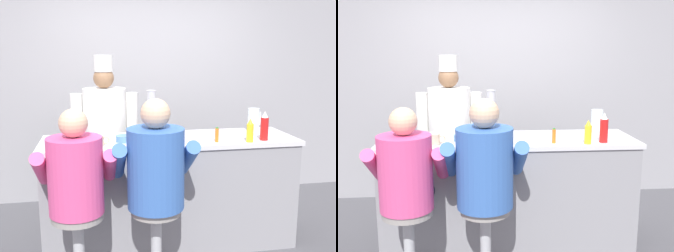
{
  "view_description": "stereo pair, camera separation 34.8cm",
  "coord_description": "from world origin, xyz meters",
  "views": [
    {
      "loc": [
        -0.65,
        -3.05,
        1.78
      ],
      "look_at": [
        -0.02,
        0.31,
        1.13
      ],
      "focal_mm": 42.0,
      "sensor_mm": 36.0,
      "label": 1
    },
    {
      "loc": [
        -0.3,
        -3.1,
        1.78
      ],
      "look_at": [
        -0.02,
        0.31,
        1.13
      ],
      "focal_mm": 42.0,
      "sensor_mm": 36.0,
      "label": 2
    }
  ],
  "objects": [
    {
      "name": "coffee_mug_tan",
      "position": [
        -0.63,
        0.15,
        1.06
      ],
      "size": [
        0.15,
        0.1,
        0.09
      ],
      "color": "beige",
      "rests_on": "diner_counter"
    },
    {
      "name": "mustard_bottle_yellow",
      "position": [
        0.65,
        0.08,
        1.1
      ],
      "size": [
        0.06,
        0.06,
        0.21
      ],
      "color": "yellow",
      "rests_on": "diner_counter"
    },
    {
      "name": "wall_back",
      "position": [
        0.0,
        1.66,
        1.35
      ],
      "size": [
        10.0,
        0.06,
        2.7
      ],
      "color": "#99999E",
      "rests_on": "ground_plane"
    },
    {
      "name": "diner_seated_pink",
      "position": [
        -0.8,
        -0.29,
        0.86
      ],
      "size": [
        0.59,
        0.59,
        1.4
      ],
      "color": "#B2B5BA",
      "rests_on": "ground_plane"
    },
    {
      "name": "diner_seated_blue",
      "position": [
        -0.23,
        -0.28,
        0.89
      ],
      "size": [
        0.64,
        0.63,
        1.45
      ],
      "color": "#B2B5BA",
      "rests_on": "ground_plane"
    },
    {
      "name": "cook_in_whites_near",
      "position": [
        -0.56,
        0.97,
        0.96
      ],
      "size": [
        0.68,
        0.44,
        1.74
      ],
      "color": "#232328",
      "rests_on": "ground_plane"
    },
    {
      "name": "ketchup_bottle_red",
      "position": [
        0.81,
        0.12,
        1.13
      ],
      "size": [
        0.07,
        0.07,
        0.26
      ],
      "color": "red",
      "rests_on": "diner_counter"
    },
    {
      "name": "breakfast_plate",
      "position": [
        -0.85,
        0.13,
        1.02
      ],
      "size": [
        0.24,
        0.24,
        0.05
      ],
      "color": "white",
      "rests_on": "diner_counter"
    },
    {
      "name": "diner_counter",
      "position": [
        0.0,
        0.34,
        0.51
      ],
      "size": [
        2.28,
        0.68,
        1.01
      ],
      "color": "gray",
      "rests_on": "ground_plane"
    },
    {
      "name": "cup_stack_steel",
      "position": [
        -0.15,
        0.46,
        1.22
      ],
      "size": [
        0.09,
        0.09,
        0.42
      ],
      "color": "#B7BABF",
      "rests_on": "diner_counter"
    },
    {
      "name": "water_pitcher_clear",
      "position": [
        0.87,
        0.52,
        1.12
      ],
      "size": [
        0.13,
        0.11,
        0.22
      ],
      "color": "silver",
      "rests_on": "diner_counter"
    },
    {
      "name": "hot_sauce_bottle_orange",
      "position": [
        0.37,
        0.12,
        1.07
      ],
      "size": [
        0.03,
        0.03,
        0.13
      ],
      "color": "orange",
      "rests_on": "diner_counter"
    },
    {
      "name": "cereal_bowl",
      "position": [
        -0.41,
        0.28,
        1.04
      ],
      "size": [
        0.15,
        0.15,
        0.05
      ],
      "color": "#4C7FB7",
      "rests_on": "diner_counter"
    },
    {
      "name": "coffee_mug_white",
      "position": [
        -0.3,
        0.17,
        1.05
      ],
      "size": [
        0.14,
        0.09,
        0.08
      ],
      "color": "white",
      "rests_on": "diner_counter"
    }
  ]
}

